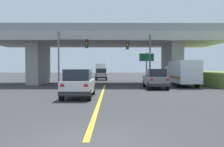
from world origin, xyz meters
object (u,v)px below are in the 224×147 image
suv_crossing (155,79)px  box_truck (182,73)px  suv_lead (79,83)px  traffic_signal_farside (68,52)px  traffic_signal_nearside (142,54)px  semi_truck_distant (101,70)px  sedan_oncoming (101,74)px  highway_sign (147,61)px

suv_crossing → box_truck: box_truck is taller
suv_lead → traffic_signal_farside: 10.67m
suv_lead → traffic_signal_nearside: traffic_signal_nearside is taller
suv_lead → traffic_signal_nearside: (5.82, 10.07, 2.68)m
traffic_signal_nearside → semi_truck_distant: (-5.92, 32.54, -2.05)m
traffic_signal_nearside → semi_truck_distant: traffic_signal_nearside is taller
traffic_signal_nearside → box_truck: bearing=7.0°
suv_lead → sedan_oncoming: 25.45m
sedan_oncoming → traffic_signal_nearside: (5.18, -15.38, 2.68)m
suv_crossing → traffic_signal_nearside: traffic_signal_nearside is taller
traffic_signal_farside → sedan_oncoming: bearing=78.6°
box_truck → traffic_signal_farside: (-13.01, -0.66, 2.30)m
sedan_oncoming → box_truck: bearing=-56.3°
suv_lead → semi_truck_distant: (-0.10, 42.60, 0.63)m
box_truck → sedan_oncoming: 17.80m
suv_lead → box_truck: 14.97m
sedan_oncoming → traffic_signal_farside: size_ratio=0.70×
suv_crossing → semi_truck_distant: 35.75m
box_truck → traffic_signal_farside: bearing=-177.1°
traffic_signal_nearside → traffic_signal_farside: 8.31m
sedan_oncoming → traffic_signal_nearside: 16.45m
suv_crossing → highway_sign: (-0.04, 5.87, 2.04)m
sedan_oncoming → semi_truck_distant: bearing=92.5°
box_truck → sedan_oncoming: size_ratio=1.66×
traffic_signal_nearside → highway_sign: 3.55m
traffic_signal_nearside → sedan_oncoming: bearing=108.6°
suv_lead → box_truck: (10.52, 10.64, 0.54)m
semi_truck_distant → box_truck: bearing=-71.6°
suv_crossing → traffic_signal_nearside: size_ratio=0.82×
sedan_oncoming → highway_sign: 13.68m
traffic_signal_farside → traffic_signal_nearside: bearing=0.6°
sedan_oncoming → traffic_signal_nearside: size_ratio=0.74×
suv_lead → semi_truck_distant: bearing=90.1°
traffic_signal_nearside → highway_sign: size_ratio=1.43×
suv_lead → suv_crossing: 10.19m
sedan_oncoming → traffic_signal_nearside: traffic_signal_nearside is taller
semi_truck_distant → sedan_oncoming: bearing=-87.5°
traffic_signal_nearside → semi_truck_distant: bearing=100.3°
suv_crossing → highway_sign: bearing=90.7°
highway_sign → sedan_oncoming: bearing=117.2°
suv_lead → highway_sign: bearing=63.1°
suv_lead → suv_crossing: same height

